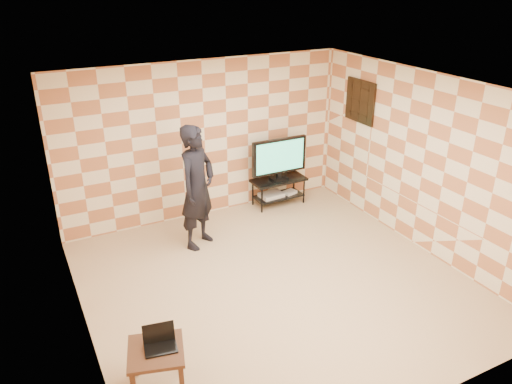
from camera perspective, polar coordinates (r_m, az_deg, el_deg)
floor at (r=7.06m, az=2.26°, el=-10.34°), size 5.00×5.00×0.00m
wall_back at (r=8.51m, az=-5.88°, el=5.90°), size 5.00×0.02×2.70m
wall_front at (r=4.68m, az=17.97°, el=-11.66°), size 5.00×0.02×2.70m
wall_left at (r=5.72m, az=-20.03°, el=-5.05°), size 0.02×5.00×2.70m
wall_right at (r=7.85m, az=18.58°, el=3.14°), size 0.02×5.00×2.70m
ceiling at (r=5.97m, az=2.68°, el=11.56°), size 5.00×5.00×0.02m
wall_art at (r=8.75m, az=11.82°, el=10.12°), size 0.04×0.72×0.72m
tv_stand at (r=9.14m, az=2.60°, el=0.72°), size 1.00×0.45×0.50m
tv at (r=8.93m, az=2.67°, el=4.01°), size 1.06×0.20×0.77m
dvd_player at (r=9.15m, az=1.77°, el=-0.33°), size 0.44×0.33×0.07m
game_console at (r=9.30m, az=3.87°, el=-0.02°), size 0.27×0.22×0.05m
side_table at (r=5.41m, az=-11.33°, el=-17.96°), size 0.69×0.69×0.50m
laptop at (r=5.36m, az=-10.93°, el=-16.47°), size 0.36×0.31×0.22m
person at (r=7.60m, az=-6.73°, el=0.54°), size 0.85×0.79×1.95m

